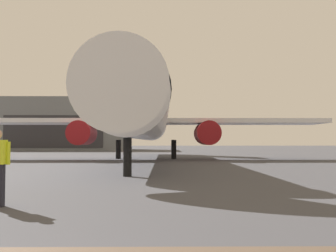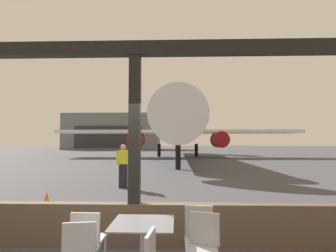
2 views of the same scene
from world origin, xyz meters
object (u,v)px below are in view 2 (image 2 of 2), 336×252
at_px(cafe_chair_aisle_left, 199,234).
at_px(traffic_cone, 47,204).
at_px(airplane, 178,129).
at_px(ground_crew_worker, 123,165).
at_px(cafe_chair_side_extra, 88,236).
at_px(cafe_chair_window_right, 203,243).
at_px(distant_hangar, 114,132).
at_px(cafe_chair_window_left, 80,248).
at_px(dining_table, 143,246).

distance_m(cafe_chair_aisle_left, traffic_cone, 4.71).
relative_size(airplane, ground_crew_worker, 19.98).
bearing_deg(airplane, cafe_chair_side_extra, -92.54).
height_order(cafe_chair_window_right, cafe_chair_aisle_left, cafe_chair_aisle_left).
distance_m(cafe_chair_window_right, cafe_chair_aisle_left, 0.33).
height_order(cafe_chair_window_right, distant_hangar, distant_hangar).
distance_m(cafe_chair_aisle_left, cafe_chair_side_extra, 1.53).
bearing_deg(cafe_chair_window_right, ground_crew_worker, 108.42).
bearing_deg(cafe_chair_window_left, cafe_chair_side_extra, 92.90).
relative_size(ground_crew_worker, traffic_cone, 3.03).
relative_size(dining_table, distant_hangar, 0.03).
height_order(cafe_chair_window_left, distant_hangar, distant_hangar).
bearing_deg(traffic_cone, cafe_chair_side_extra, -56.75).
xyz_separation_m(cafe_chair_window_right, cafe_chair_aisle_left, (-0.02, 0.33, 0.01)).
height_order(airplane, ground_crew_worker, airplane).
height_order(cafe_chair_window_right, traffic_cone, cafe_chair_window_right).
bearing_deg(distant_hangar, traffic_cone, -78.51).
distance_m(cafe_chair_aisle_left, distant_hangar, 71.84).
relative_size(cafe_chair_window_left, cafe_chair_side_extra, 0.96).
relative_size(traffic_cone, distant_hangar, 0.02).
height_order(cafe_chair_window_right, ground_crew_worker, ground_crew_worker).
bearing_deg(cafe_chair_window_left, distant_hangar, 102.57).
bearing_deg(dining_table, cafe_chair_window_left, -162.08).
bearing_deg(cafe_chair_aisle_left, airplane, 90.51).
distance_m(dining_table, traffic_cone, 4.34).
xyz_separation_m(cafe_chair_window_left, airplane, (1.26, 29.03, 2.94)).
bearing_deg(cafe_chair_side_extra, dining_table, -6.48).
bearing_deg(distant_hangar, airplane, -67.66).
relative_size(dining_table, cafe_chair_aisle_left, 0.91).
bearing_deg(distant_hangar, cafe_chair_window_left, -77.43).
height_order(cafe_chair_window_left, cafe_chair_aisle_left, cafe_chair_aisle_left).
xyz_separation_m(cafe_chair_aisle_left, distant_hangar, (-17.15, 69.65, 4.02)).
height_order(cafe_chair_aisle_left, distant_hangar, distant_hangar).
height_order(cafe_chair_aisle_left, cafe_chair_side_extra, cafe_chair_aisle_left).
xyz_separation_m(dining_table, distant_hangar, (-16.38, 69.89, 4.10)).
bearing_deg(traffic_cone, cafe_chair_window_left, -59.08).
distance_m(cafe_chair_window_right, distant_hangar, 72.17).
bearing_deg(cafe_chair_window_left, airplane, 87.52).
bearing_deg(cafe_chair_window_left, cafe_chair_aisle_left, 17.93).
bearing_deg(cafe_chair_aisle_left, cafe_chair_window_right, -86.43).
bearing_deg(cafe_chair_side_extra, cafe_chair_aisle_left, 6.00).
distance_m(cafe_chair_window_right, cafe_chair_side_extra, 1.56).
bearing_deg(cafe_chair_side_extra, cafe_chair_window_left, -87.10).
distance_m(dining_table, cafe_chair_side_extra, 0.77).
bearing_deg(cafe_chair_window_left, ground_crew_worker, 97.20).
xyz_separation_m(ground_crew_worker, traffic_cone, (-1.13, -4.15, -0.63)).
relative_size(cafe_chair_window_right, traffic_cone, 1.55).
relative_size(airplane, distant_hangar, 1.47).
xyz_separation_m(cafe_chair_side_extra, ground_crew_worker, (-0.95, 7.33, 0.36)).
bearing_deg(cafe_chair_window_right, traffic_cone, 137.31).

